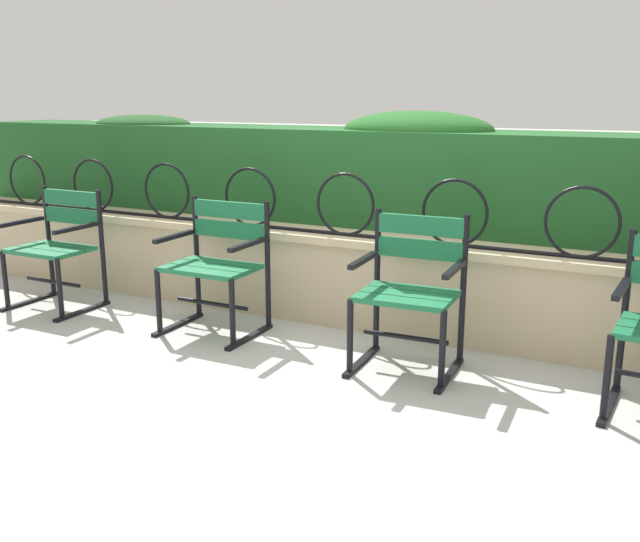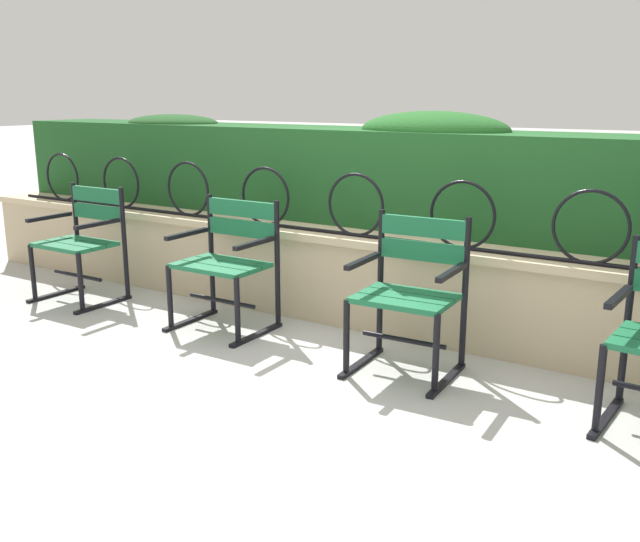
% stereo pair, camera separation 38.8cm
% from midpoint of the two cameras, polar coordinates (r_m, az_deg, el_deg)
% --- Properties ---
extents(ground_plane, '(60.00, 60.00, 0.00)m').
position_cam_midpoint_polar(ground_plane, '(4.16, -3.15, -7.62)').
color(ground_plane, '#ADADA8').
extents(stone_wall, '(7.78, 0.41, 0.62)m').
position_cam_midpoint_polar(stone_wall, '(4.76, 1.88, -0.81)').
color(stone_wall, tan).
rests_on(stone_wall, ground).
extents(iron_arch_fence, '(7.23, 0.02, 0.42)m').
position_cam_midpoint_polar(iron_arch_fence, '(4.66, -0.14, 5.05)').
color(iron_arch_fence, black).
rests_on(iron_arch_fence, stone_wall).
extents(hedge_row, '(7.63, 0.67, 0.80)m').
position_cam_midpoint_polar(hedge_row, '(5.09, 4.83, 7.84)').
color(hedge_row, '#1E5123').
rests_on(hedge_row, stone_wall).
extents(park_chair_leftmost, '(0.58, 0.52, 0.86)m').
position_cam_midpoint_polar(park_chair_leftmost, '(5.59, -22.18, 1.95)').
color(park_chair_leftmost, '#19663D').
rests_on(park_chair_leftmost, ground).
extents(park_chair_centre_left, '(0.61, 0.52, 0.86)m').
position_cam_midpoint_polar(park_chair_centre_left, '(4.72, -10.58, 0.71)').
color(park_chair_centre_left, '#19663D').
rests_on(park_chair_centre_left, ground).
extents(park_chair_centre_right, '(0.59, 0.55, 0.88)m').
position_cam_midpoint_polar(park_chair_centre_right, '(4.02, 4.58, -1.43)').
color(park_chair_centre_right, '#19663D').
rests_on(park_chair_centre_right, ground).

